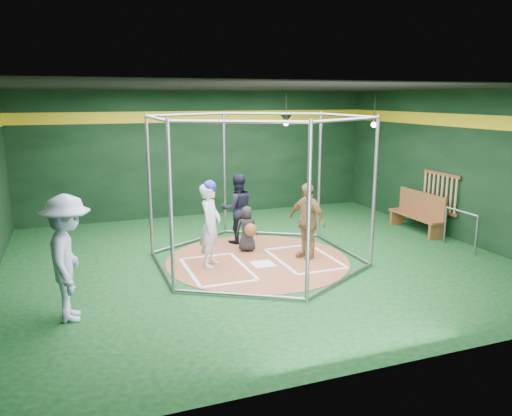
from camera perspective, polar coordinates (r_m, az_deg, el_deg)
name	(u,v)px	position (r m, az deg, el deg)	size (l,w,h in m)	color
room_shell	(258,177)	(10.03, 0.18, 3.54)	(10.10, 9.10, 3.53)	#0B3413
clay_disc	(258,260)	(10.44, 0.19, -5.98)	(3.80, 3.80, 0.01)	#945235
home_plate	(263,264)	(10.17, 0.79, -6.42)	(0.43, 0.43, 0.01)	white
batter_box_left	(217,269)	(9.93, -4.46, -6.94)	(1.17, 1.77, 0.01)	white
batter_box_right	(304,258)	(10.58, 5.52, -5.73)	(1.17, 1.77, 0.01)	white
batting_cage	(258,190)	(10.07, 0.20, 2.11)	(4.05, 4.67, 3.00)	gray
bat_rack	(440,192)	(13.02, 20.27, 1.70)	(0.07, 1.25, 0.98)	brown
pendant_lamp_near	(286,119)	(14.08, 3.45, 10.14)	(0.34, 0.34, 0.90)	black
pendant_lamp_far	(374,120)	(13.55, 13.35, 9.74)	(0.34, 0.34, 0.90)	black
batter_figure	(210,224)	(9.89, -5.24, -1.81)	(0.67, 0.73, 1.74)	silver
visitor_leopard	(307,221)	(10.46, 5.81, -1.45)	(0.93, 0.39, 1.59)	#B18A4C
catcher_figure	(247,229)	(10.89, -0.99, -2.40)	(0.55, 0.60, 1.00)	black
umpire	(238,209)	(11.50, -2.13, -0.06)	(0.78, 0.61, 1.61)	black
bystander_blue	(68,258)	(8.01, -20.64, -5.40)	(1.25, 0.72, 1.94)	#A6B5DC
dugout_bench	(419,211)	(13.21, 18.08, -0.37)	(0.40, 1.72, 1.01)	brown
steel_railing	(461,223)	(12.02, 22.36, -1.62)	(0.05, 1.01, 0.87)	gray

